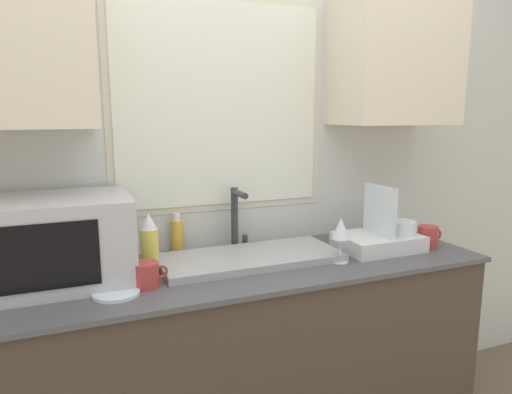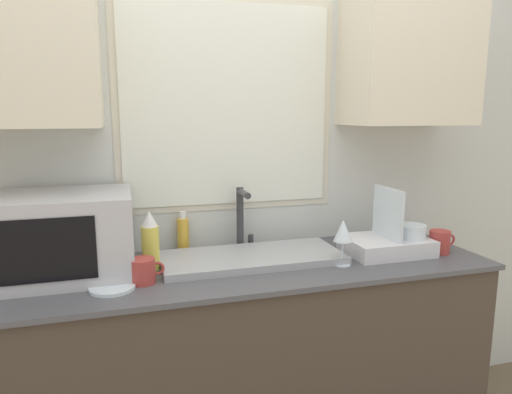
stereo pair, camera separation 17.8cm
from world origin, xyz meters
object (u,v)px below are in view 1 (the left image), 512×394
Objects in this scene: mug_near_sink at (146,275)px; dish_rack at (381,238)px; spray_bottle at (150,245)px; soap_bottle at (177,236)px; microwave at (60,240)px; wine_glass at (341,230)px; faucet at (237,215)px.

dish_rack is at bearing 3.49° from mug_near_sink.
spray_bottle is 0.26m from soap_bottle.
microwave is 2.63× the size of wine_glass.
mug_near_sink is at bearing -145.65° from faucet.
dish_rack reaches higher than faucet.
spray_bottle is (0.31, -0.03, -0.04)m from microwave.
faucet is 2.24× the size of mug_near_sink.
spray_bottle is at bearing -125.63° from soap_bottle.
faucet reaches higher than mug_near_sink.
wine_glass is at bearing -162.20° from dish_rack.
dish_rack is 1.01m from spray_bottle.
soap_bottle is at bearing 161.22° from dish_rack.
faucet is at bearing 158.02° from dish_rack.
spray_bottle reaches higher than wine_glass.
dish_rack is (1.32, -0.11, -0.10)m from microwave.
wine_glass reaches higher than mug_near_sink.
faucet is 1.58× the size of soap_bottle.
spray_bottle reaches higher than mug_near_sink.
spray_bottle is at bearing -5.10° from microwave.
wine_glass is (0.78, -0.02, 0.09)m from mug_near_sink.
mug_near_sink is (-0.04, -0.14, -0.07)m from spray_bottle.
microwave reaches higher than faucet.
spray_bottle reaches higher than soap_bottle.
faucet is 1.20× the size of spray_bottle.
microwave is 0.34m from mug_near_sink.
mug_near_sink is (-0.45, -0.31, -0.12)m from faucet.
microwave is 0.31m from spray_bottle.
faucet reaches higher than wine_glass.
dish_rack is at bearing -21.98° from faucet.
faucet is 0.57× the size of microwave.
faucet is at bearing 21.84° from spray_bottle.
dish_rack is at bearing -18.78° from soap_bottle.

